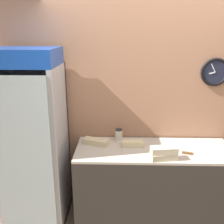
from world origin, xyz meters
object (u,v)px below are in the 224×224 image
at_px(sandwich_flat_right, 96,142).
at_px(condiment_jar, 119,135).
at_px(chefs_knife, 192,154).
at_px(sandwich_stack_middle, 164,150).
at_px(sandwich_flat_left, 133,144).
at_px(sandwich_stack_bottom, 164,156).
at_px(beverage_cooler, 34,131).

height_order(sandwich_flat_right, condiment_jar, condiment_jar).
relative_size(chefs_knife, condiment_jar, 2.02).
distance_m(sandwich_stack_middle, sandwich_flat_left, 0.44).
height_order(sandwich_stack_bottom, chefs_knife, sandwich_stack_bottom).
bearing_deg(chefs_knife, sandwich_flat_left, 163.10).
xyz_separation_m(sandwich_stack_bottom, sandwich_stack_middle, (0.00, 0.00, 0.07)).
height_order(beverage_cooler, chefs_knife, beverage_cooler).
bearing_deg(sandwich_flat_right, sandwich_stack_middle, -25.57).
bearing_deg(condiment_jar, sandwich_flat_left, -45.76).
bearing_deg(sandwich_stack_middle, condiment_jar, 134.65).
height_order(sandwich_stack_middle, condiment_jar, condiment_jar).
height_order(sandwich_flat_left, chefs_knife, sandwich_flat_left).
distance_m(beverage_cooler, sandwich_flat_right, 0.72).
distance_m(sandwich_flat_left, chefs_knife, 0.66).
bearing_deg(beverage_cooler, condiment_jar, 10.29).
bearing_deg(chefs_knife, sandwich_stack_middle, -160.12).
xyz_separation_m(sandwich_stack_bottom, condiment_jar, (-0.47, 0.47, 0.04)).
distance_m(sandwich_stack_bottom, sandwich_flat_right, 0.82).
height_order(sandwich_flat_left, condiment_jar, condiment_jar).
bearing_deg(chefs_knife, sandwich_stack_bottom, -160.12).
bearing_deg(sandwich_stack_bottom, condiment_jar, 134.65).
relative_size(sandwich_stack_middle, condiment_jar, 1.93).
bearing_deg(chefs_knife, condiment_jar, 155.75).
distance_m(sandwich_stack_middle, condiment_jar, 0.67).
relative_size(beverage_cooler, sandwich_stack_middle, 7.16).
bearing_deg(sandwich_flat_right, condiment_jar, 24.46).
distance_m(sandwich_stack_bottom, condiment_jar, 0.67).
bearing_deg(beverage_cooler, chefs_knife, -5.86).
distance_m(sandwich_stack_bottom, chefs_knife, 0.35).
height_order(beverage_cooler, sandwich_flat_right, beverage_cooler).
bearing_deg(sandwich_stack_bottom, chefs_knife, 19.88).
height_order(beverage_cooler, sandwich_stack_bottom, beverage_cooler).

